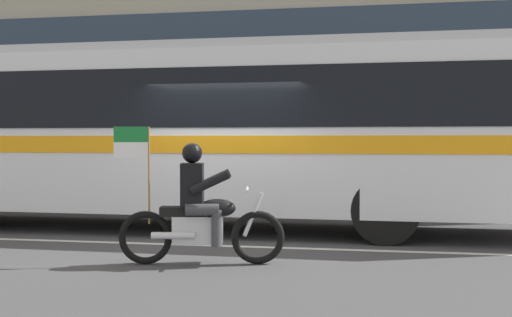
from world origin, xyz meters
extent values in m
plane|color=#3D3D3F|center=(0.00, 0.00, 0.00)|extent=(60.00, 60.00, 0.00)
cube|color=#B7B2A8|center=(0.00, 5.10, 0.07)|extent=(28.00, 3.80, 0.15)
cube|color=silver|center=(0.00, -0.60, 0.00)|extent=(26.60, 0.14, 0.01)
cube|color=#233347|center=(0.00, 6.96, 4.29)|extent=(25.76, 0.10, 1.40)
cube|color=silver|center=(-0.89, 1.20, 1.73)|extent=(12.56, 2.75, 2.70)
cube|color=black|center=(-0.89, 1.20, 2.28)|extent=(11.56, 2.78, 0.96)
cube|color=orange|center=(-0.89, 1.20, 1.53)|extent=(12.31, 2.78, 0.28)
cube|color=#BABCC3|center=(-0.89, 1.20, 3.14)|extent=(12.31, 2.62, 0.16)
cylinder|color=black|center=(2.55, 0.02, 0.52)|extent=(1.04, 0.30, 1.04)
torus|color=black|center=(0.95, -1.95, 0.34)|extent=(0.69, 0.23, 0.69)
torus|color=black|center=(-0.47, -2.24, 0.34)|extent=(0.69, 0.23, 0.69)
cube|color=silver|center=(0.19, -2.11, 0.44)|extent=(0.68, 0.40, 0.36)
ellipsoid|color=black|center=(0.43, -2.06, 0.72)|extent=(0.53, 0.37, 0.24)
cube|color=black|center=(-0.01, -2.15, 0.69)|extent=(0.60, 0.37, 0.12)
cylinder|color=silver|center=(0.89, -1.96, 0.65)|extent=(0.28, 0.11, 0.58)
cylinder|color=silver|center=(0.81, -1.98, 0.96)|extent=(0.17, 0.63, 0.04)
cylinder|color=silver|center=(-0.07, -2.33, 0.39)|extent=(0.56, 0.20, 0.09)
cube|color=black|center=(0.12, -2.12, 1.02)|extent=(0.35, 0.41, 0.56)
sphere|color=black|center=(0.12, -2.12, 1.44)|extent=(0.26, 0.26, 0.26)
cylinder|color=#38383D|center=(0.22, -1.92, 0.72)|extent=(0.44, 0.23, 0.15)
cylinder|color=#38383D|center=(0.39, -1.88, 0.48)|extent=(0.13, 0.13, 0.46)
cylinder|color=#38383D|center=(0.29, -2.27, 0.72)|extent=(0.44, 0.23, 0.15)
cylinder|color=#38383D|center=(0.47, -2.23, 0.48)|extent=(0.13, 0.13, 0.46)
cylinder|color=black|center=(0.31, -1.88, 1.06)|extent=(0.53, 0.21, 0.32)
cylinder|color=black|center=(0.39, -2.27, 1.06)|extent=(0.53, 0.21, 0.32)
cylinder|color=olive|center=(-0.43, -2.23, 1.15)|extent=(0.02, 0.02, 1.25)
cube|color=#197233|center=(-0.65, -2.28, 1.68)|extent=(0.43, 0.11, 0.20)
cube|color=white|center=(-0.65, -2.28, 1.47)|extent=(0.43, 0.11, 0.20)
cylinder|color=red|center=(-4.97, 4.39, 0.44)|extent=(0.22, 0.22, 0.58)
sphere|color=red|center=(-4.97, 4.39, 0.80)|extent=(0.20, 0.20, 0.20)
cylinder|color=red|center=(-4.97, 4.25, 0.47)|extent=(0.09, 0.10, 0.09)
camera|label=1|loc=(2.61, -10.52, 1.61)|focal=47.74mm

